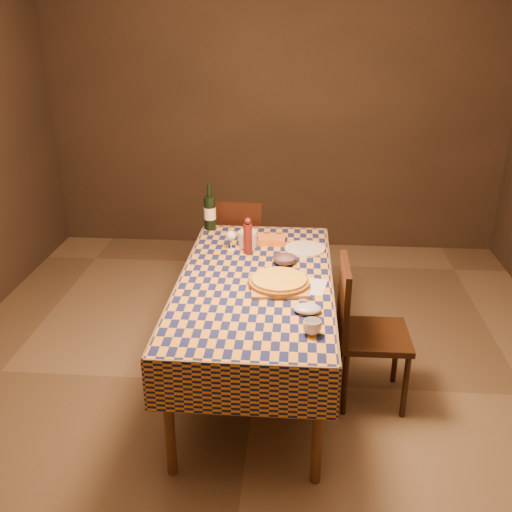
{
  "coord_description": "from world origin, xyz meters",
  "views": [
    {
      "loc": [
        0.25,
        -3.14,
        2.28
      ],
      "look_at": [
        0.0,
        0.05,
        0.9
      ],
      "focal_mm": 40.0,
      "sensor_mm": 36.0,
      "label": 1
    }
  ],
  "objects_px": {
    "pizza": "(279,281)",
    "chair_right": "(361,325)",
    "white_plate": "(305,249)",
    "chair_far": "(237,246)",
    "dining_table": "(255,290)",
    "cutting_board": "(279,285)",
    "wine_bottle": "(210,212)",
    "bowl": "(284,260)"
  },
  "relations": [
    {
      "from": "cutting_board",
      "to": "white_plate",
      "type": "xyz_separation_m",
      "value": [
        0.15,
        0.58,
        -0.0
      ]
    },
    {
      "from": "cutting_board",
      "to": "pizza",
      "type": "relative_size",
      "value": 0.88
    },
    {
      "from": "dining_table",
      "to": "chair_far",
      "type": "distance_m",
      "value": 1.16
    },
    {
      "from": "dining_table",
      "to": "chair_right",
      "type": "height_order",
      "value": "chair_right"
    },
    {
      "from": "white_plate",
      "to": "chair_right",
      "type": "relative_size",
      "value": 0.3
    },
    {
      "from": "bowl",
      "to": "wine_bottle",
      "type": "bearing_deg",
      "value": 133.73
    },
    {
      "from": "cutting_board",
      "to": "chair_right",
      "type": "bearing_deg",
      "value": 1.34
    },
    {
      "from": "dining_table",
      "to": "chair_far",
      "type": "bearing_deg",
      "value": 101.82
    },
    {
      "from": "dining_table",
      "to": "pizza",
      "type": "distance_m",
      "value": 0.21
    },
    {
      "from": "white_plate",
      "to": "chair_right",
      "type": "height_order",
      "value": "chair_right"
    },
    {
      "from": "cutting_board",
      "to": "wine_bottle",
      "type": "height_order",
      "value": "wine_bottle"
    },
    {
      "from": "cutting_board",
      "to": "white_plate",
      "type": "relative_size",
      "value": 1.2
    },
    {
      "from": "cutting_board",
      "to": "chair_right",
      "type": "relative_size",
      "value": 0.36
    },
    {
      "from": "pizza",
      "to": "white_plate",
      "type": "relative_size",
      "value": 1.37
    },
    {
      "from": "wine_bottle",
      "to": "white_plate",
      "type": "distance_m",
      "value": 0.8
    },
    {
      "from": "pizza",
      "to": "chair_far",
      "type": "relative_size",
      "value": 0.41
    },
    {
      "from": "white_plate",
      "to": "dining_table",
      "type": "bearing_deg",
      "value": -122.01
    },
    {
      "from": "pizza",
      "to": "chair_right",
      "type": "xyz_separation_m",
      "value": [
        0.5,
        0.01,
        -0.29
      ]
    },
    {
      "from": "bowl",
      "to": "wine_bottle",
      "type": "relative_size",
      "value": 0.44
    },
    {
      "from": "chair_right",
      "to": "white_plate",
      "type": "bearing_deg",
      "value": 121.55
    },
    {
      "from": "pizza",
      "to": "cutting_board",
      "type": "bearing_deg",
      "value": 180.0
    },
    {
      "from": "bowl",
      "to": "chair_right",
      "type": "height_order",
      "value": "chair_right"
    },
    {
      "from": "dining_table",
      "to": "pizza",
      "type": "bearing_deg",
      "value": -33.67
    },
    {
      "from": "dining_table",
      "to": "white_plate",
      "type": "relative_size",
      "value": 6.62
    },
    {
      "from": "bowl",
      "to": "white_plate",
      "type": "distance_m",
      "value": 0.28
    },
    {
      "from": "chair_right",
      "to": "pizza",
      "type": "bearing_deg",
      "value": -178.66
    },
    {
      "from": "wine_bottle",
      "to": "chair_right",
      "type": "distance_m",
      "value": 1.46
    },
    {
      "from": "cutting_board",
      "to": "white_plate",
      "type": "height_order",
      "value": "cutting_board"
    },
    {
      "from": "dining_table",
      "to": "pizza",
      "type": "height_order",
      "value": "pizza"
    },
    {
      "from": "bowl",
      "to": "white_plate",
      "type": "relative_size",
      "value": 0.55
    },
    {
      "from": "cutting_board",
      "to": "chair_far",
      "type": "bearing_deg",
      "value": 107.44
    },
    {
      "from": "white_plate",
      "to": "chair_far",
      "type": "xyz_separation_m",
      "value": [
        -0.54,
        0.64,
        -0.26
      ]
    },
    {
      "from": "dining_table",
      "to": "wine_bottle",
      "type": "xyz_separation_m",
      "value": [
        -0.41,
        0.84,
        0.21
      ]
    },
    {
      "from": "pizza",
      "to": "bowl",
      "type": "xyz_separation_m",
      "value": [
        0.02,
        0.34,
        -0.01
      ]
    },
    {
      "from": "dining_table",
      "to": "chair_far",
      "type": "xyz_separation_m",
      "value": [
        -0.23,
        1.12,
        -0.17
      ]
    },
    {
      "from": "chair_far",
      "to": "chair_right",
      "type": "bearing_deg",
      "value": -53.71
    },
    {
      "from": "wine_bottle",
      "to": "pizza",
      "type": "bearing_deg",
      "value": -59.51
    },
    {
      "from": "white_plate",
      "to": "chair_right",
      "type": "xyz_separation_m",
      "value": [
        0.35,
        -0.57,
        -0.26
      ]
    },
    {
      "from": "bowl",
      "to": "white_plate",
      "type": "height_order",
      "value": "bowl"
    },
    {
      "from": "wine_bottle",
      "to": "chair_right",
      "type": "bearing_deg",
      "value": -41.3
    },
    {
      "from": "wine_bottle",
      "to": "cutting_board",
      "type": "bearing_deg",
      "value": -59.51
    },
    {
      "from": "dining_table",
      "to": "pizza",
      "type": "xyz_separation_m",
      "value": [
        0.15,
        -0.1,
        0.11
      ]
    }
  ]
}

